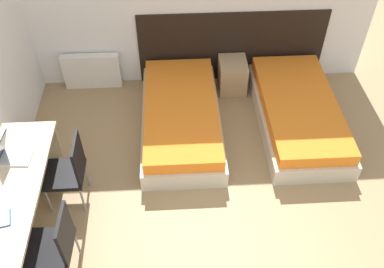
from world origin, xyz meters
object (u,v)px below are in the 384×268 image
(chair_near_laptop, at_px, (69,170))
(chair_near_notebook, at_px, (55,244))
(laptop, at_px, (11,154))
(nightstand, at_px, (232,75))
(bed_near_window, at_px, (181,117))
(bed_near_door, at_px, (298,113))

(chair_near_laptop, xyz_separation_m, chair_near_notebook, (-0.00, -0.88, 0.00))
(chair_near_laptop, xyz_separation_m, laptop, (-0.50, -0.05, 0.33))
(nightstand, bearing_deg, chair_near_notebook, -125.92)
(bed_near_window, bearing_deg, chair_near_notebook, -122.21)
(bed_near_window, xyz_separation_m, chair_near_laptop, (-1.22, -1.06, 0.30))
(nightstand, distance_m, laptop, 3.18)
(chair_near_laptop, relative_size, laptop, 2.76)
(bed_near_door, distance_m, chair_near_laptop, 2.96)
(bed_near_window, relative_size, chair_near_notebook, 2.25)
(chair_near_laptop, bearing_deg, bed_near_window, 41.08)
(bed_near_window, distance_m, chair_near_laptop, 1.64)
(nightstand, xyz_separation_m, chair_near_notebook, (-1.98, -2.74, 0.26))
(bed_near_window, relative_size, laptop, 6.21)
(bed_near_window, distance_m, nightstand, 1.11)
(bed_near_door, relative_size, chair_near_notebook, 2.25)
(bed_near_door, bearing_deg, bed_near_window, 180.00)
(nightstand, height_order, chair_near_notebook, chair_near_notebook)
(laptop, bearing_deg, bed_near_door, 23.21)
(chair_near_laptop, bearing_deg, chair_near_notebook, -89.74)
(bed_near_window, bearing_deg, nightstand, 46.38)
(bed_near_door, xyz_separation_m, nightstand, (-0.76, 0.80, 0.03))
(nightstand, distance_m, chair_near_laptop, 2.73)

